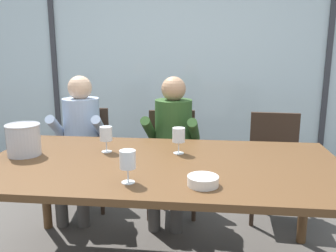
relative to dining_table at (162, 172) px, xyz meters
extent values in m
plane|color=#4C4742|center=(0.00, 1.00, -0.69)|extent=(14.00, 14.00, 0.00)
cube|color=silver|center=(0.00, 2.32, 0.61)|extent=(7.41, 0.03, 2.60)
cube|color=#38383D|center=(-1.67, 2.30, 0.61)|extent=(0.06, 0.06, 2.60)
cube|color=#38383D|center=(1.67, 2.30, 0.61)|extent=(0.06, 0.06, 2.60)
cube|color=#568942|center=(0.00, 6.75, 0.34)|extent=(13.41, 2.40, 2.06)
cube|color=brown|center=(0.00, 0.00, 0.05)|extent=(2.21, 1.14, 0.04)
cylinder|color=brown|center=(-1.00, 0.47, -0.33)|extent=(0.07, 0.07, 0.71)
cylinder|color=brown|center=(1.00, 0.47, -0.33)|extent=(0.07, 0.07, 0.71)
cube|color=#332319|center=(-0.84, 0.91, -0.23)|extent=(0.49, 0.49, 0.03)
cube|color=#332319|center=(-0.87, 1.11, -0.01)|extent=(0.42, 0.09, 0.42)
cylinder|color=#332319|center=(-1.00, 0.70, -0.47)|extent=(0.04, 0.04, 0.44)
cylinder|color=#332319|center=(-0.63, 0.75, -0.47)|extent=(0.04, 0.04, 0.44)
cylinder|color=#332319|center=(-1.05, 1.07, -0.47)|extent=(0.04, 0.04, 0.44)
cylinder|color=#332319|center=(-0.68, 1.13, -0.47)|extent=(0.04, 0.04, 0.44)
cube|color=#332319|center=(-0.03, 0.89, -0.23)|extent=(0.48, 0.48, 0.03)
cube|color=#332319|center=(-0.05, 1.09, -0.01)|extent=(0.42, 0.07, 0.42)
cylinder|color=#332319|center=(-0.20, 0.68, -0.47)|extent=(0.04, 0.04, 0.44)
cylinder|color=#332319|center=(0.18, 0.71, -0.47)|extent=(0.04, 0.04, 0.44)
cylinder|color=#332319|center=(-0.23, 1.06, -0.47)|extent=(0.04, 0.04, 0.44)
cylinder|color=#332319|center=(0.14, 1.09, -0.47)|extent=(0.04, 0.04, 0.44)
cube|color=#332319|center=(0.86, 0.86, -0.23)|extent=(0.46, 0.46, 0.03)
cube|color=#332319|center=(0.87, 1.06, -0.01)|extent=(0.42, 0.06, 0.42)
cylinder|color=#332319|center=(0.66, 0.68, -0.47)|extent=(0.04, 0.04, 0.44)
cylinder|color=#332319|center=(1.04, 0.66, -0.47)|extent=(0.04, 0.04, 0.44)
cylinder|color=#332319|center=(0.68, 1.06, -0.47)|extent=(0.04, 0.04, 0.44)
cylinder|color=#332319|center=(1.06, 1.04, -0.47)|extent=(0.04, 0.04, 0.44)
cylinder|color=#9EB2D1|center=(-0.84, 0.92, 0.06)|extent=(0.34, 0.34, 0.52)
sphere|color=#DBAD89|center=(-0.84, 0.92, 0.41)|extent=(0.21, 0.21, 0.21)
cube|color=#47423D|center=(-0.91, 0.71, -0.20)|extent=(0.16, 0.41, 0.13)
cube|color=#47423D|center=(-0.73, 0.73, -0.20)|extent=(0.16, 0.41, 0.13)
cylinder|color=#47423D|center=(-0.90, 0.51, -0.45)|extent=(0.10, 0.10, 0.47)
cylinder|color=#47423D|center=(-0.72, 0.53, -0.45)|extent=(0.10, 0.10, 0.47)
cylinder|color=#9EB2D1|center=(-1.02, 0.78, 0.09)|extent=(0.10, 0.33, 0.26)
cylinder|color=#9EB2D1|center=(-0.64, 0.81, 0.09)|extent=(0.10, 0.33, 0.26)
cylinder|color=#2D5123|center=(-0.02, 0.92, 0.06)|extent=(0.34, 0.34, 0.52)
sphere|color=tan|center=(-0.02, 0.92, 0.41)|extent=(0.21, 0.21, 0.21)
cube|color=#47423D|center=(-0.12, 0.72, -0.20)|extent=(0.16, 0.41, 0.13)
cube|color=#47423D|center=(0.06, 0.71, -0.20)|extent=(0.16, 0.41, 0.13)
cylinder|color=#47423D|center=(-0.13, 0.53, -0.45)|extent=(0.10, 0.10, 0.47)
cylinder|color=#47423D|center=(0.05, 0.51, -0.45)|extent=(0.10, 0.10, 0.47)
cylinder|color=#2D5123|center=(-0.21, 0.81, 0.09)|extent=(0.10, 0.33, 0.26)
cylinder|color=#2D5123|center=(0.17, 0.79, 0.09)|extent=(0.10, 0.33, 0.26)
cylinder|color=#B7B7BC|center=(-0.91, 0.05, 0.17)|extent=(0.21, 0.21, 0.20)
torus|color=silver|center=(-0.91, 0.05, 0.27)|extent=(0.22, 0.22, 0.01)
cylinder|color=silver|center=(0.26, -0.35, 0.09)|extent=(0.16, 0.16, 0.05)
cylinder|color=silver|center=(-0.13, -0.36, 0.07)|extent=(0.07, 0.07, 0.00)
cylinder|color=silver|center=(-0.13, -0.36, 0.11)|extent=(0.01, 0.01, 0.07)
cylinder|color=silver|center=(-0.13, -0.36, 0.19)|extent=(0.08, 0.08, 0.09)
cylinder|color=#E0D184|center=(-0.13, -0.36, 0.17)|extent=(0.07, 0.07, 0.04)
cylinder|color=silver|center=(-0.40, 0.18, 0.07)|extent=(0.07, 0.07, 0.00)
cylinder|color=silver|center=(-0.40, 0.18, 0.11)|extent=(0.01, 0.01, 0.07)
cylinder|color=silver|center=(-0.40, 0.18, 0.19)|extent=(0.08, 0.08, 0.09)
cylinder|color=maroon|center=(-0.40, 0.18, 0.17)|extent=(0.07, 0.07, 0.04)
cylinder|color=silver|center=(0.09, 0.19, 0.07)|extent=(0.07, 0.07, 0.00)
cylinder|color=silver|center=(0.09, 0.19, 0.11)|extent=(0.01, 0.01, 0.07)
cylinder|color=silver|center=(0.09, 0.19, 0.19)|extent=(0.08, 0.08, 0.09)
cylinder|color=#560C1E|center=(0.09, 0.19, 0.17)|extent=(0.07, 0.07, 0.04)
camera|label=1|loc=(0.26, -2.04, 0.75)|focal=37.47mm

